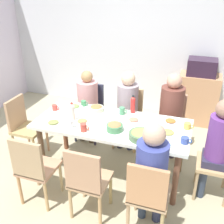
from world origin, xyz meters
name	(u,v)px	position (x,y,z in m)	size (l,w,h in m)	color
ground_plane	(112,172)	(0.00, 0.00, 0.00)	(6.79, 6.79, 0.00)	tan
wall_back	(150,44)	(0.00, 2.19, 1.30)	(5.89, 0.12, 2.60)	silver
dining_table	(112,129)	(0.00, 0.00, 0.68)	(1.93, 0.83, 0.77)	white
chair_0	(87,179)	(0.00, -0.80, 0.51)	(0.40, 0.40, 0.90)	tan
chair_1	(129,114)	(0.00, 0.80, 0.51)	(0.40, 0.40, 0.90)	tan
person_1	(127,104)	(0.00, 0.71, 0.73)	(0.31, 0.31, 1.21)	#272946
chair_2	(171,120)	(0.64, 0.80, 0.51)	(0.40, 0.40, 0.90)	tan
person_2	(171,108)	(0.64, 0.71, 0.76)	(0.33, 0.33, 1.26)	#3B3647
chair_3	(34,167)	(-0.64, -0.80, 0.51)	(0.40, 0.40, 0.90)	tan
chair_4	(223,161)	(1.34, 0.00, 0.51)	(0.40, 0.40, 0.90)	tan
person_4	(218,142)	(1.25, 0.00, 0.75)	(0.30, 0.30, 1.26)	#303A4D
chair_5	(24,124)	(-1.34, 0.00, 0.51)	(0.40, 0.40, 0.90)	tan
chair_6	(148,194)	(0.64, -0.80, 0.51)	(0.40, 0.40, 0.90)	tan
person_6	(151,169)	(0.64, -0.71, 0.75)	(0.31, 0.31, 1.24)	#2B364A
chair_7	(90,108)	(-0.64, 0.80, 0.51)	(0.40, 0.40, 0.90)	#322E55
person_7	(88,100)	(-0.64, 0.71, 0.70)	(0.32, 0.32, 1.16)	brown
plate_0	(53,123)	(-0.68, -0.27, 0.79)	(0.23, 0.23, 0.04)	beige
plate_1	(82,122)	(-0.35, -0.12, 0.79)	(0.22, 0.22, 0.04)	silver
plate_2	(134,120)	(0.25, 0.12, 0.79)	(0.22, 0.22, 0.04)	white
plate_3	(75,107)	(-0.63, 0.25, 0.79)	(0.23, 0.23, 0.04)	silver
plate_4	(170,122)	(0.69, 0.24, 0.79)	(0.23, 0.23, 0.04)	white
plate_5	(168,133)	(0.70, -0.05, 0.79)	(0.26, 0.26, 0.04)	white
bowl_0	(115,127)	(0.09, -0.17, 0.82)	(0.20, 0.20, 0.10)	#488355
bowl_1	(96,108)	(-0.31, 0.25, 0.81)	(0.19, 0.19, 0.08)	beige
bowl_2	(141,135)	(0.42, -0.24, 0.82)	(0.27, 0.27, 0.09)	#547550
cup_0	(185,140)	(0.90, -0.18, 0.81)	(0.12, 0.09, 0.07)	#3B4F9E
cup_1	(122,111)	(0.05, 0.27, 0.82)	(0.11, 0.07, 0.10)	#4D9166
cup_2	(84,103)	(-0.54, 0.35, 0.81)	(0.11, 0.07, 0.08)	#438F5A
cup_3	(84,128)	(-0.25, -0.30, 0.82)	(0.11, 0.07, 0.10)	#CC483A
cup_4	(164,144)	(0.70, -0.34, 0.81)	(0.11, 0.07, 0.08)	#448B6A
cup_5	(70,124)	(-0.44, -0.26, 0.81)	(0.11, 0.07, 0.09)	white
cup_6	(55,108)	(-0.85, 0.09, 0.81)	(0.11, 0.07, 0.08)	#CD473C
cup_7	(187,126)	(0.90, 0.15, 0.81)	(0.12, 0.08, 0.08)	#EBCD4F
bottle_0	(72,112)	(-0.49, -0.11, 0.89)	(0.07, 0.07, 0.25)	silver
bottle_1	(133,105)	(0.17, 0.36, 0.89)	(0.06, 0.06, 0.25)	red
side_cabinet	(197,99)	(0.97, 1.89, 0.45)	(0.70, 0.44, 0.90)	tan
microwave	(202,67)	(0.97, 1.89, 1.04)	(0.48, 0.36, 0.28)	#2E1D30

